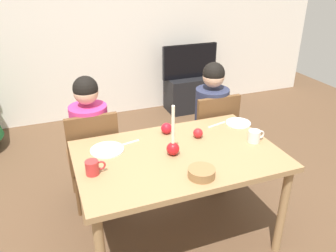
{
  "coord_description": "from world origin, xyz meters",
  "views": [
    {
      "loc": [
        -0.79,
        -1.87,
        1.95
      ],
      "look_at": [
        0.0,
        0.2,
        0.87
      ],
      "focal_mm": 36.33,
      "sensor_mm": 36.0,
      "label": 1
    }
  ],
  "objects_px": {
    "dining_table": "(178,164)",
    "candle_centerpiece": "(173,145)",
    "tv_stand": "(189,93)",
    "apple_near_candle": "(198,133)",
    "bowl_walnuts": "(202,173)",
    "apple_by_left_plate": "(167,128)",
    "person_right_child": "(211,126)",
    "plate_right": "(238,123)",
    "mug_right": "(254,136)",
    "mug_left": "(93,168)",
    "chair_right": "(212,133)",
    "chair_left": "(93,154)",
    "tv": "(190,61)",
    "plate_left": "(107,150)",
    "person_left_child": "(92,146)"
  },
  "relations": [
    {
      "from": "chair_right",
      "to": "tv_stand",
      "type": "relative_size",
      "value": 1.41
    },
    {
      "from": "apple_near_candle",
      "to": "apple_by_left_plate",
      "type": "xyz_separation_m",
      "value": [
        -0.2,
        0.15,
        0.01
      ]
    },
    {
      "from": "chair_left",
      "to": "plate_right",
      "type": "distance_m",
      "value": 1.22
    },
    {
      "from": "chair_left",
      "to": "person_right_child",
      "type": "relative_size",
      "value": 0.77
    },
    {
      "from": "tv_stand",
      "to": "apple_by_left_plate",
      "type": "xyz_separation_m",
      "value": [
        -1.09,
        -1.99,
        0.55
      ]
    },
    {
      "from": "dining_table",
      "to": "person_left_child",
      "type": "relative_size",
      "value": 1.19
    },
    {
      "from": "plate_right",
      "to": "mug_right",
      "type": "relative_size",
      "value": 1.54
    },
    {
      "from": "dining_table",
      "to": "person_left_child",
      "type": "bearing_deg",
      "value": 128.32
    },
    {
      "from": "person_right_child",
      "to": "tv_stand",
      "type": "height_order",
      "value": "person_right_child"
    },
    {
      "from": "apple_near_candle",
      "to": "mug_left",
      "type": "bearing_deg",
      "value": -165.67
    },
    {
      "from": "person_right_child",
      "to": "tv_stand",
      "type": "bearing_deg",
      "value": 72.35
    },
    {
      "from": "dining_table",
      "to": "candle_centerpiece",
      "type": "bearing_deg",
      "value": 177.49
    },
    {
      "from": "mug_right",
      "to": "tv",
      "type": "bearing_deg",
      "value": 77.19
    },
    {
      "from": "chair_left",
      "to": "tv",
      "type": "distance_m",
      "value": 2.35
    },
    {
      "from": "candle_centerpiece",
      "to": "dining_table",
      "type": "bearing_deg",
      "value": -2.51
    },
    {
      "from": "tv",
      "to": "chair_left",
      "type": "bearing_deg",
      "value": -133.81
    },
    {
      "from": "chair_left",
      "to": "mug_left",
      "type": "height_order",
      "value": "chair_left"
    },
    {
      "from": "chair_left",
      "to": "person_left_child",
      "type": "xyz_separation_m",
      "value": [
        0.0,
        0.03,
        0.06
      ]
    },
    {
      "from": "mug_left",
      "to": "apple_near_candle",
      "type": "relative_size",
      "value": 1.73
    },
    {
      "from": "person_right_child",
      "to": "bowl_walnuts",
      "type": "distance_m",
      "value": 1.12
    },
    {
      "from": "plate_left",
      "to": "apple_by_left_plate",
      "type": "bearing_deg",
      "value": 11.79
    },
    {
      "from": "apple_near_candle",
      "to": "plate_left",
      "type": "bearing_deg",
      "value": 175.99
    },
    {
      "from": "apple_near_candle",
      "to": "plate_right",
      "type": "bearing_deg",
      "value": 13.82
    },
    {
      "from": "person_right_child",
      "to": "mug_right",
      "type": "xyz_separation_m",
      "value": [
        -0.0,
        -0.68,
        0.23
      ]
    },
    {
      "from": "person_left_child",
      "to": "apple_by_left_plate",
      "type": "bearing_deg",
      "value": -31.19
    },
    {
      "from": "tv",
      "to": "plate_right",
      "type": "relative_size",
      "value": 3.92
    },
    {
      "from": "tv_stand",
      "to": "apple_near_candle",
      "type": "xyz_separation_m",
      "value": [
        -0.89,
        -2.13,
        0.55
      ]
    },
    {
      "from": "plate_right",
      "to": "apple_near_candle",
      "type": "bearing_deg",
      "value": -166.18
    },
    {
      "from": "tv_stand",
      "to": "plate_left",
      "type": "distance_m",
      "value": 2.66
    },
    {
      "from": "candle_centerpiece",
      "to": "plate_left",
      "type": "xyz_separation_m",
      "value": [
        -0.41,
        0.21,
        -0.07
      ]
    },
    {
      "from": "chair_right",
      "to": "plate_right",
      "type": "bearing_deg",
      "value": -81.55
    },
    {
      "from": "plate_right",
      "to": "bowl_walnuts",
      "type": "bearing_deg",
      "value": -136.72
    },
    {
      "from": "bowl_walnuts",
      "to": "apple_near_candle",
      "type": "height_order",
      "value": "apple_near_candle"
    },
    {
      "from": "mug_left",
      "to": "chair_right",
      "type": "bearing_deg",
      "value": 28.84
    },
    {
      "from": "person_right_child",
      "to": "tv",
      "type": "distance_m",
      "value": 1.75
    },
    {
      "from": "person_right_child",
      "to": "tv_stand",
      "type": "distance_m",
      "value": 1.77
    },
    {
      "from": "candle_centerpiece",
      "to": "mug_right",
      "type": "xyz_separation_m",
      "value": [
        0.63,
        -0.04,
        -0.03
      ]
    },
    {
      "from": "mug_left",
      "to": "bowl_walnuts",
      "type": "xyz_separation_m",
      "value": [
        0.62,
        -0.27,
        -0.02
      ]
    },
    {
      "from": "chair_left",
      "to": "tv_stand",
      "type": "relative_size",
      "value": 1.41
    },
    {
      "from": "chair_left",
      "to": "chair_right",
      "type": "height_order",
      "value": "same"
    },
    {
      "from": "plate_left",
      "to": "mug_left",
      "type": "xyz_separation_m",
      "value": [
        -0.14,
        -0.26,
        0.04
      ]
    },
    {
      "from": "tv_stand",
      "to": "candle_centerpiece",
      "type": "relative_size",
      "value": 1.76
    },
    {
      "from": "dining_table",
      "to": "plate_right",
      "type": "bearing_deg",
      "value": 22.69
    },
    {
      "from": "bowl_walnuts",
      "to": "plate_left",
      "type": "bearing_deg",
      "value": 132.41
    },
    {
      "from": "mug_right",
      "to": "bowl_walnuts",
      "type": "bearing_deg",
      "value": -154.19
    },
    {
      "from": "chair_right",
      "to": "plate_right",
      "type": "height_order",
      "value": "chair_right"
    },
    {
      "from": "tv_stand",
      "to": "plate_left",
      "type": "height_order",
      "value": "plate_left"
    },
    {
      "from": "chair_left",
      "to": "plate_right",
      "type": "xyz_separation_m",
      "value": [
        1.15,
        -0.34,
        0.24
      ]
    },
    {
      "from": "tv_stand",
      "to": "apple_near_candle",
      "type": "distance_m",
      "value": 2.38
    },
    {
      "from": "chair_right",
      "to": "mug_left",
      "type": "distance_m",
      "value": 1.38
    }
  ]
}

